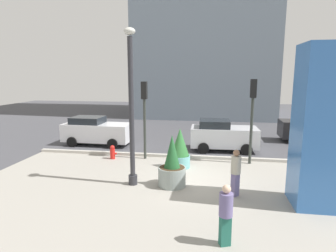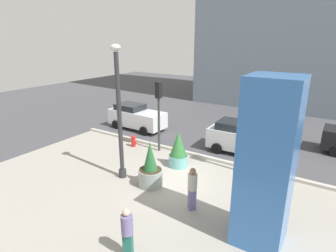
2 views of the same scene
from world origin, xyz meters
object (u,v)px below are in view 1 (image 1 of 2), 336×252
at_px(potted_plant_by_pillar, 180,149).
at_px(art_pillar_blue, 321,128).
at_px(traffic_light_corner, 144,107).
at_px(car_curb_west, 96,131).
at_px(car_far_lane, 223,135).
at_px(traffic_light_far_side, 252,107).
at_px(pedestrian_on_sidewalk, 226,212).
at_px(potted_plant_curbside, 172,167).
at_px(fire_hydrant, 113,152).
at_px(pedestrian_crossing, 236,170).
at_px(lamp_post, 131,112).
at_px(car_passing_lane, 315,129).

bearing_deg(potted_plant_by_pillar, art_pillar_blue, -33.36).
height_order(traffic_light_corner, car_curb_west, traffic_light_corner).
bearing_deg(car_far_lane, traffic_light_far_side, -62.31).
bearing_deg(pedestrian_on_sidewalk, potted_plant_curbside, 116.93).
height_order(potted_plant_curbside, car_far_lane, potted_plant_curbside).
height_order(art_pillar_blue, car_curb_west, art_pillar_blue).
relative_size(potted_plant_curbside, fire_hydrant, 2.82).
height_order(traffic_light_corner, pedestrian_crossing, traffic_light_corner).
bearing_deg(traffic_light_far_side, pedestrian_crossing, -104.15).
relative_size(art_pillar_blue, traffic_light_corner, 1.33).
xyz_separation_m(traffic_light_far_side, car_far_lane, (-1.29, 2.45, -1.98)).
bearing_deg(car_curb_west, pedestrian_crossing, -39.41).
bearing_deg(car_curb_west, lamp_post, -56.22).
bearing_deg(art_pillar_blue, traffic_light_corner, 147.54).
height_order(car_far_lane, pedestrian_on_sidewalk, car_far_lane).
height_order(art_pillar_blue, pedestrian_on_sidewalk, art_pillar_blue).
bearing_deg(pedestrian_crossing, potted_plant_curbside, 165.78).
bearing_deg(pedestrian_on_sidewalk, car_curb_west, 127.76).
distance_m(art_pillar_blue, potted_plant_curbside, 5.53).
height_order(car_curb_west, pedestrian_on_sidewalk, car_curb_west).
bearing_deg(car_far_lane, traffic_light_corner, -149.89).
xyz_separation_m(lamp_post, car_passing_lane, (9.95, 9.15, -2.11)).
relative_size(car_far_lane, pedestrian_crossing, 2.21).
bearing_deg(car_passing_lane, fire_hydrant, -154.11).
xyz_separation_m(traffic_light_far_side, pedestrian_crossing, (-1.04, -4.12, -1.89)).
relative_size(lamp_post, car_passing_lane, 1.43).
distance_m(car_far_lane, car_passing_lane, 6.89).
distance_m(fire_hydrant, pedestrian_on_sidewalk, 9.03).
height_order(fire_hydrant, car_passing_lane, car_passing_lane).
relative_size(art_pillar_blue, potted_plant_by_pillar, 2.82).
relative_size(art_pillar_blue, traffic_light_far_side, 1.28).
xyz_separation_m(lamp_post, car_far_lane, (3.80, 6.06, -2.10)).
bearing_deg(pedestrian_crossing, traffic_light_corner, 136.56).
height_order(art_pillar_blue, fire_hydrant, art_pillar_blue).
bearing_deg(lamp_post, potted_plant_curbside, 3.53).
xyz_separation_m(fire_hydrant, car_passing_lane, (12.01, 5.83, 0.53)).
bearing_deg(potted_plant_by_pillar, car_curb_west, 147.23).
distance_m(traffic_light_corner, pedestrian_crossing, 6.32).
bearing_deg(lamp_post, potted_plant_by_pillar, 56.40).
relative_size(art_pillar_blue, fire_hydrant, 7.26).
height_order(fire_hydrant, pedestrian_crossing, pedestrian_crossing).
height_order(fire_hydrant, traffic_light_corner, traffic_light_corner).
bearing_deg(traffic_light_corner, art_pillar_blue, -32.46).
relative_size(potted_plant_curbside, car_curb_west, 0.49).
xyz_separation_m(traffic_light_far_side, pedestrian_on_sidewalk, (-1.54, -7.34, -1.95)).
bearing_deg(traffic_light_far_side, fire_hydrant, -177.75).
bearing_deg(fire_hydrant, potted_plant_curbside, -41.35).
bearing_deg(traffic_light_corner, car_passing_lane, 28.11).
bearing_deg(traffic_light_far_side, art_pillar_blue, -70.09).
distance_m(traffic_light_corner, car_curb_west, 4.97).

